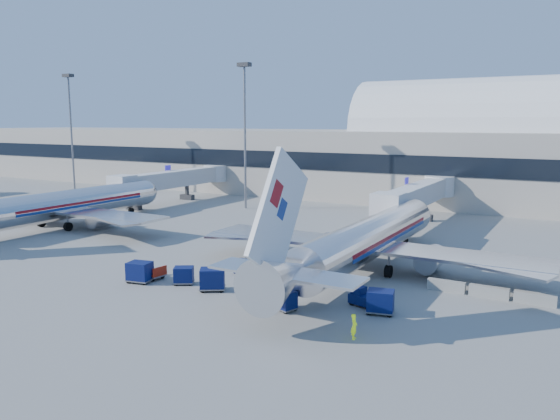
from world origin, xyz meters
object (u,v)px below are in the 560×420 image
Objects in this scene: jetbridge_mid at (178,179)px; tug_lead at (259,284)px; jetbridge_near at (420,195)px; barrier_far at (535,299)px; airliner_mid at (60,205)px; cart_solo_far at (381,301)px; cart_solo_near at (285,300)px; barrier_mid at (489,292)px; cart_open_red at (152,274)px; airliner_main at (365,240)px; tug_right at (363,298)px; cart_train_a at (212,279)px; mast_far_west at (70,116)px; tug_left at (245,267)px; barrier_near at (446,286)px; ramp_worker at (354,327)px; mast_west at (245,114)px; cart_train_c at (140,272)px.

tug_lead is at bearing -42.98° from jetbridge_mid.
barrier_far is (17.00, -28.81, -3.48)m from jetbridge_near.
airliner_mid is 16.67× the size of cart_solo_far.
airliner_mid is 18.82× the size of cart_solo_near.
barrier_mid is 1.23× the size of cart_open_red.
airliner_main is 10.19m from tug_right.
barrier_far is 25.05m from cart_train_a.
tug_right is at bearing -139.06° from barrier_mid.
mast_far_west reaches higher than cart_open_red.
tug_lead is 4.82m from cart_solo_near.
mast_far_west is 9.89× the size of tug_left.
cart_open_red is (-23.32, -9.20, -0.02)m from barrier_near.
airliner_mid is at bearing -178.70° from cart_solo_near.
cart_train_a reaches higher than ramp_worker.
mast_west reaches higher than tug_left.
ramp_worker is at bearing -101.76° from cart_solo_far.
cart_solo_far is at bearing -12.24° from airliner_mid.
jetbridge_near is at bearing -3.12° from tug_left.
cart_open_red is (-12.92, -38.00, -3.50)m from jetbridge_near.
jetbridge_near is at bearing 1.68° from mast_west.
mast_far_west reaches higher than jetbridge_mid.
airliner_main is 16.31× the size of tug_left.
tug_lead is (-2.76, -36.57, -3.29)m from jetbridge_near.
tug_right is 1.45× the size of ramp_worker.
barrier_far is at bearing 8.14° from cart_train_c.
tug_left is at bearing -178.37° from tug_right.
barrier_near is at bearing -3.46° from cart_train_a.
jetbridge_mid is 11.32× the size of cart_open_red.
jetbridge_mid is 12.04× the size of tug_left.
cart_solo_far is at bearing -12.76° from ramp_worker.
airliner_main is 19.44m from cart_open_red.
tug_right reaches higher than tug_left.
cart_train_a reaches higher than cart_open_red.
airliner_mid is at bearing 57.72° from ramp_worker.
airliner_main is at bearing 170.26° from barrier_far.
barrier_near is at bearing -26.03° from ramp_worker.
tug_right is at bearing 138.68° from cart_solo_far.
tug_left is (-9.16, -6.28, -2.29)m from airliner_main.
jetbridge_near is at bearing 120.55° from barrier_far.
cart_solo_far is (13.78, 1.59, -0.05)m from cart_train_a.
jetbridge_mid is 9.17× the size of barrier_far.
barrier_far is 18.98m from cart_solo_near.
cart_train_a is at bearing 173.46° from cart_solo_far.
cart_train_a reaches higher than barrier_near.
cart_solo_near reaches higher than cart_open_red.
jetbridge_near is at bearing 114.50° from tug_right.
barrier_mid is at bearing -12.50° from airliner_main.
airliner_mid is 39.68m from mast_far_west.
airliner_main reaches higher than jetbridge_near.
cart_open_red is at bearing 65.41° from ramp_worker.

